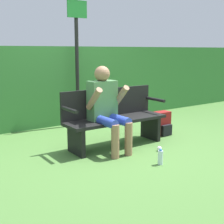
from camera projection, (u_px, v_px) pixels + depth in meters
ground_plane at (116, 146)px, 4.82m from camera, size 40.00×40.00×0.00m
hedge_back at (59, 85)px, 6.26m from camera, size 12.00×0.55×1.53m
park_bench at (114, 117)px, 4.79m from camera, size 1.63×0.48×0.87m
person_seated at (106, 105)px, 4.51m from camera, size 0.55×0.66×1.23m
backpack at (162, 124)px, 5.43m from camera, size 0.27×0.25×0.41m
water_bottle at (161, 157)px, 4.02m from camera, size 0.07×0.07×0.21m
signpost at (77, 53)px, 5.87m from camera, size 0.40×0.09×2.40m
litter_crumple at (159, 149)px, 4.57m from camera, size 0.07×0.07×0.07m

